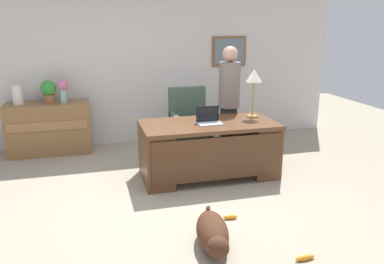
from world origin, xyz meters
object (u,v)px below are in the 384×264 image
(vase_empty, at_px, (18,95))
(potted_plant, at_px, (49,91))
(vase_with_flowers, at_px, (63,89))
(credenza, at_px, (49,128))
(dog_toy_plush, at_px, (305,258))
(desk_lamp, at_px, (254,79))
(dog_toy_bone, at_px, (230,217))
(armchair, at_px, (190,125))
(person_standing, at_px, (229,102))
(desk, at_px, (209,148))
(dog_lying, at_px, (213,234))
(laptop, at_px, (209,119))

(vase_empty, xyz_separation_m, potted_plant, (0.46, 0.00, 0.05))
(vase_with_flowers, height_order, vase_empty, vase_with_flowers)
(credenza, xyz_separation_m, dog_toy_plush, (2.43, -3.78, -0.39))
(desk_lamp, xyz_separation_m, dog_toy_bone, (-0.84, -1.43, -1.29))
(vase_empty, bearing_deg, armchair, -12.72)
(person_standing, xyz_separation_m, desk_lamp, (0.20, -0.44, 0.41))
(desk_lamp, height_order, vase_with_flowers, desk_lamp)
(person_standing, relative_size, desk_lamp, 2.54)
(credenza, relative_size, desk_lamp, 1.89)
(desk, distance_m, armchair, 1.05)
(desk, height_order, vase_with_flowers, vase_with_flowers)
(dog_lying, distance_m, dog_toy_bone, 0.62)
(person_standing, relative_size, dog_toy_bone, 10.85)
(desk_lamp, distance_m, vase_empty, 3.63)
(armchair, relative_size, vase_empty, 3.52)
(potted_plant, bearing_deg, vase_with_flowers, 0.00)
(armchair, relative_size, dog_lying, 1.26)
(dog_lying, xyz_separation_m, desk_lamp, (1.21, 1.92, 1.16))
(armchair, bearing_deg, laptop, -90.57)
(laptop, height_order, dog_toy_plush, laptop)
(credenza, height_order, dog_toy_bone, credenza)
(laptop, xyz_separation_m, dog_toy_bone, (-0.13, -1.24, -0.80))
(person_standing, height_order, vase_with_flowers, person_standing)
(vase_empty, height_order, potted_plant, potted_plant)
(dog_toy_bone, bearing_deg, potted_plant, 124.79)
(laptop, bearing_deg, desk, 41.95)
(desk, bearing_deg, dog_lying, -106.21)
(desk, height_order, desk_lamp, desk_lamp)
(dog_toy_bone, xyz_separation_m, dog_toy_plush, (0.38, -0.90, 0.00))
(credenza, bearing_deg, dog_toy_bone, -54.61)
(dog_toy_plush, bearing_deg, desk_lamp, 78.81)
(desk, height_order, person_standing, person_standing)
(credenza, bearing_deg, armchair, -14.99)
(dog_lying, xyz_separation_m, dog_toy_bone, (0.36, 0.49, -0.13))
(person_standing, xyz_separation_m, laptop, (-0.51, -0.63, -0.08))
(credenza, bearing_deg, vase_empty, 179.82)
(dog_toy_plush, bearing_deg, dog_lying, 151.53)
(desk, distance_m, dog_toy_plush, 2.19)
(dog_lying, bearing_deg, laptop, 74.06)
(vase_with_flowers, xyz_separation_m, vase_empty, (-0.67, 0.00, -0.06))
(vase_with_flowers, bearing_deg, dog_lying, -67.07)
(vase_empty, bearing_deg, dog_lying, -58.13)
(vase_empty, xyz_separation_m, dog_toy_bone, (2.46, -2.89, -0.96))
(vase_with_flowers, bearing_deg, desk, -40.25)
(desk_lamp, height_order, dog_toy_bone, desk_lamp)
(armchair, bearing_deg, vase_empty, 167.28)
(person_standing, distance_m, potted_plant, 2.84)
(vase_with_flowers, xyz_separation_m, dog_toy_bone, (1.79, -2.89, -1.02))
(desk, distance_m, vase_with_flowers, 2.61)
(desk, bearing_deg, person_standing, 50.87)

